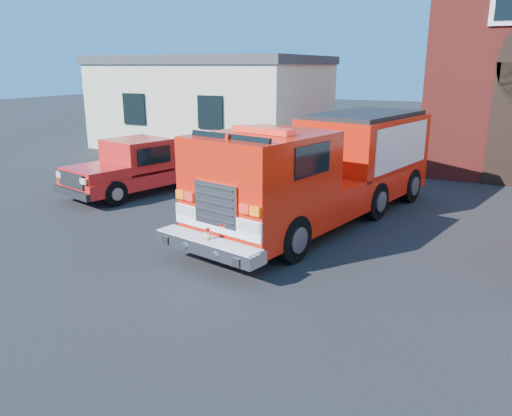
% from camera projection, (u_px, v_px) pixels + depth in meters
% --- Properties ---
extents(ground, '(100.00, 100.00, 0.00)m').
position_uv_depth(ground, '(280.00, 252.00, 10.83)').
color(ground, black).
rests_on(ground, ground).
extents(side_building, '(10.20, 8.20, 4.35)m').
position_uv_depth(side_building, '(217.00, 100.00, 25.23)').
color(side_building, beige).
rests_on(side_building, ground).
extents(fire_engine, '(4.30, 8.95, 2.66)m').
position_uv_depth(fire_engine, '(326.00, 168.00, 12.69)').
color(fire_engine, black).
rests_on(fire_engine, ground).
extents(pickup_truck, '(3.22, 5.51, 1.70)m').
position_uv_depth(pickup_truck, '(145.00, 166.00, 15.89)').
color(pickup_truck, black).
rests_on(pickup_truck, ground).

